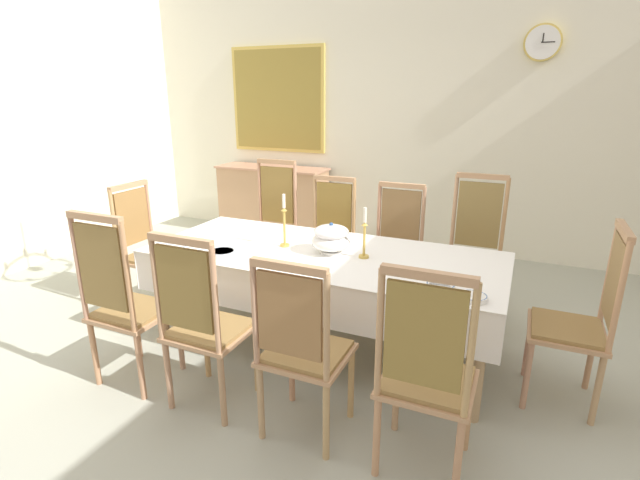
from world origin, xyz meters
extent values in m
cube|color=#AAAD9C|center=(0.00, 0.00, -0.02)|extent=(7.12, 5.62, 0.04)
cube|color=silver|center=(0.00, 2.85, 1.76)|extent=(7.12, 0.08, 3.52)
cylinder|color=tan|center=(-1.13, -0.23, 0.35)|extent=(0.07, 0.07, 0.70)
cylinder|color=tan|center=(1.13, -0.23, 0.35)|extent=(0.07, 0.07, 0.70)
cylinder|color=tan|center=(-1.13, 0.60, 0.35)|extent=(0.07, 0.07, 0.70)
cylinder|color=tan|center=(1.13, 0.60, 0.35)|extent=(0.07, 0.07, 0.70)
cube|color=tan|center=(0.00, 0.19, 0.66)|extent=(2.33, 0.91, 0.08)
cube|color=tan|center=(0.00, 0.19, 0.72)|extent=(2.45, 1.03, 0.03)
cube|color=white|center=(0.00, 0.19, 0.74)|extent=(2.47, 1.05, 0.00)
cube|color=white|center=(0.00, -0.33, 0.59)|extent=(2.47, 0.00, 0.29)
cube|color=white|center=(0.00, 0.70, 0.59)|extent=(2.47, 0.00, 0.29)
cube|color=white|center=(-1.23, 0.19, 0.59)|extent=(0.00, 1.05, 0.29)
cube|color=white|center=(1.23, 0.19, 0.59)|extent=(0.00, 1.05, 0.29)
cylinder|color=tan|center=(-1.13, -0.49, 0.22)|extent=(0.04, 0.04, 0.45)
cylinder|color=tan|center=(-0.75, -0.49, 0.22)|extent=(0.04, 0.04, 0.45)
cylinder|color=tan|center=(-1.13, -0.85, 0.22)|extent=(0.04, 0.04, 0.45)
cylinder|color=tan|center=(-0.75, -0.85, 0.22)|extent=(0.04, 0.04, 0.45)
cube|color=tan|center=(-0.94, -0.67, 0.46)|extent=(0.44, 0.42, 0.03)
cube|color=olive|center=(-0.94, -0.67, 0.48)|extent=(0.40, 0.38, 0.02)
cylinder|color=tan|center=(-1.13, -0.86, 0.80)|extent=(0.03, 0.03, 0.67)
cylinder|color=tan|center=(-0.74, -0.86, 0.80)|extent=(0.03, 0.03, 0.67)
cube|color=olive|center=(-0.94, -0.86, 0.84)|extent=(0.34, 0.02, 0.51)
cube|color=tan|center=(-0.94, -0.86, 1.14)|extent=(0.40, 0.04, 0.04)
cylinder|color=tan|center=(-0.75, 0.86, 0.22)|extent=(0.04, 0.04, 0.45)
cylinder|color=tan|center=(-1.13, 0.86, 0.22)|extent=(0.04, 0.04, 0.45)
cylinder|color=tan|center=(-0.75, 1.22, 0.22)|extent=(0.04, 0.04, 0.45)
cylinder|color=tan|center=(-1.13, 1.22, 0.22)|extent=(0.04, 0.04, 0.45)
cube|color=tan|center=(-0.94, 1.04, 0.46)|extent=(0.44, 0.42, 0.03)
cube|color=olive|center=(-0.94, 1.04, 0.48)|extent=(0.40, 0.38, 0.02)
cylinder|color=tan|center=(-0.74, 1.23, 0.83)|extent=(0.03, 0.03, 0.71)
cylinder|color=tan|center=(-1.13, 1.23, 0.83)|extent=(0.03, 0.03, 0.71)
cube|color=olive|center=(-0.94, 1.23, 0.86)|extent=(0.34, 0.02, 0.54)
cube|color=tan|center=(-0.94, 1.23, 1.18)|extent=(0.40, 0.04, 0.04)
cylinder|color=tan|center=(-0.53, -0.49, 0.22)|extent=(0.04, 0.04, 0.45)
cylinder|color=tan|center=(-0.15, -0.49, 0.22)|extent=(0.04, 0.04, 0.45)
cylinder|color=tan|center=(-0.53, -0.85, 0.22)|extent=(0.04, 0.04, 0.45)
cylinder|color=tan|center=(-0.15, -0.85, 0.22)|extent=(0.04, 0.04, 0.45)
cube|color=tan|center=(-0.34, -0.67, 0.46)|extent=(0.44, 0.42, 0.03)
cube|color=olive|center=(-0.34, -0.67, 0.48)|extent=(0.40, 0.38, 0.02)
cylinder|color=tan|center=(-0.54, -0.86, 0.78)|extent=(0.03, 0.03, 0.61)
cylinder|color=tan|center=(-0.15, -0.86, 0.78)|extent=(0.03, 0.03, 0.61)
cube|color=olive|center=(-0.34, -0.86, 0.81)|extent=(0.34, 0.02, 0.46)
cube|color=tan|center=(-0.34, -0.86, 1.08)|extent=(0.40, 0.04, 0.04)
cylinder|color=tan|center=(-0.15, 0.86, 0.22)|extent=(0.04, 0.04, 0.45)
cylinder|color=tan|center=(-0.53, 0.86, 0.22)|extent=(0.04, 0.04, 0.45)
cylinder|color=tan|center=(-0.15, 1.22, 0.22)|extent=(0.04, 0.04, 0.45)
cylinder|color=tan|center=(-0.53, 1.22, 0.22)|extent=(0.04, 0.04, 0.45)
cube|color=tan|center=(-0.34, 1.04, 0.46)|extent=(0.44, 0.42, 0.03)
cube|color=olive|center=(-0.34, 1.04, 0.48)|extent=(0.40, 0.38, 0.02)
cylinder|color=tan|center=(-0.15, 1.23, 0.77)|extent=(0.03, 0.03, 0.59)
cylinder|color=tan|center=(-0.54, 1.23, 0.77)|extent=(0.03, 0.03, 0.59)
cube|color=olive|center=(-0.34, 1.23, 0.80)|extent=(0.34, 0.02, 0.45)
cube|color=tan|center=(-0.34, 1.23, 1.06)|extent=(0.40, 0.04, 0.04)
cylinder|color=tan|center=(0.09, -0.49, 0.22)|extent=(0.04, 0.04, 0.45)
cylinder|color=tan|center=(0.47, -0.49, 0.22)|extent=(0.04, 0.04, 0.45)
cylinder|color=tan|center=(0.09, -0.85, 0.22)|extent=(0.04, 0.04, 0.45)
cylinder|color=tan|center=(0.47, -0.85, 0.22)|extent=(0.04, 0.04, 0.45)
cube|color=tan|center=(0.28, -0.67, 0.46)|extent=(0.44, 0.42, 0.03)
cube|color=olive|center=(0.28, -0.67, 0.48)|extent=(0.40, 0.38, 0.02)
cylinder|color=tan|center=(0.09, -0.86, 0.75)|extent=(0.03, 0.03, 0.56)
cylinder|color=tan|center=(0.48, -0.86, 0.75)|extent=(0.03, 0.03, 0.56)
cube|color=olive|center=(0.28, -0.86, 0.78)|extent=(0.34, 0.02, 0.42)
cube|color=tan|center=(0.28, -0.86, 1.03)|extent=(0.40, 0.04, 0.04)
cylinder|color=tan|center=(0.47, 0.86, 0.22)|extent=(0.04, 0.04, 0.45)
cylinder|color=tan|center=(0.09, 0.86, 0.22)|extent=(0.04, 0.04, 0.45)
cylinder|color=tan|center=(0.47, 1.22, 0.22)|extent=(0.04, 0.04, 0.45)
cylinder|color=tan|center=(0.09, 1.22, 0.22)|extent=(0.04, 0.04, 0.45)
cube|color=tan|center=(0.28, 1.04, 0.46)|extent=(0.44, 0.42, 0.03)
cube|color=olive|center=(0.28, 1.04, 0.48)|extent=(0.40, 0.38, 0.02)
cylinder|color=tan|center=(0.48, 1.23, 0.76)|extent=(0.03, 0.03, 0.58)
cylinder|color=tan|center=(0.09, 1.23, 0.76)|extent=(0.03, 0.03, 0.58)
cube|color=olive|center=(0.28, 1.23, 0.79)|extent=(0.34, 0.02, 0.44)
cube|color=tan|center=(0.28, 1.23, 1.05)|extent=(0.40, 0.04, 0.04)
cylinder|color=tan|center=(0.74, -0.49, 0.22)|extent=(0.04, 0.04, 0.45)
cylinder|color=tan|center=(1.12, -0.49, 0.22)|extent=(0.04, 0.04, 0.45)
cylinder|color=tan|center=(0.74, -0.85, 0.22)|extent=(0.04, 0.04, 0.45)
cylinder|color=tan|center=(1.12, -0.85, 0.22)|extent=(0.04, 0.04, 0.45)
cube|color=tan|center=(0.93, -0.67, 0.46)|extent=(0.44, 0.42, 0.03)
cube|color=olive|center=(0.93, -0.67, 0.48)|extent=(0.40, 0.38, 0.02)
cylinder|color=tan|center=(0.73, -0.86, 0.78)|extent=(0.03, 0.03, 0.62)
cylinder|color=tan|center=(1.12, -0.86, 0.78)|extent=(0.03, 0.03, 0.62)
cube|color=olive|center=(0.93, -0.86, 0.81)|extent=(0.34, 0.02, 0.47)
cube|color=tan|center=(0.93, -0.86, 1.09)|extent=(0.40, 0.04, 0.04)
cylinder|color=tan|center=(1.12, 0.86, 0.22)|extent=(0.04, 0.04, 0.45)
cylinder|color=tan|center=(0.74, 0.86, 0.22)|extent=(0.04, 0.04, 0.45)
cylinder|color=tan|center=(1.12, 1.22, 0.22)|extent=(0.04, 0.04, 0.45)
cylinder|color=tan|center=(0.74, 1.22, 0.22)|extent=(0.04, 0.04, 0.45)
cube|color=tan|center=(0.93, 1.04, 0.46)|extent=(0.44, 0.42, 0.03)
cube|color=olive|center=(0.93, 1.04, 0.48)|extent=(0.40, 0.38, 0.02)
cylinder|color=tan|center=(1.12, 1.23, 0.82)|extent=(0.03, 0.03, 0.70)
cylinder|color=tan|center=(0.73, 1.23, 0.82)|extent=(0.03, 0.03, 0.70)
cube|color=olive|center=(0.93, 1.23, 0.86)|extent=(0.34, 0.02, 0.53)
cube|color=tan|center=(0.93, 1.23, 1.17)|extent=(0.40, 0.04, 0.04)
cylinder|color=tan|center=(-1.39, 0.38, 0.22)|extent=(0.04, 0.04, 0.45)
cylinder|color=tan|center=(-1.39, 0.00, 0.22)|extent=(0.04, 0.04, 0.45)
cylinder|color=tan|center=(-1.75, 0.38, 0.22)|extent=(0.04, 0.04, 0.45)
cylinder|color=tan|center=(-1.75, 0.00, 0.22)|extent=(0.04, 0.04, 0.45)
cube|color=tan|center=(-1.57, 0.19, 0.46)|extent=(0.42, 0.44, 0.03)
cube|color=olive|center=(-1.57, 0.19, 0.48)|extent=(0.38, 0.40, 0.02)
cylinder|color=tan|center=(-1.76, 0.38, 0.77)|extent=(0.03, 0.03, 0.60)
cylinder|color=tan|center=(-1.76, -0.01, 0.77)|extent=(0.03, 0.03, 0.60)
cube|color=olive|center=(-1.76, 0.19, 0.80)|extent=(0.02, 0.34, 0.46)
cube|color=tan|center=(-1.76, 0.19, 1.07)|extent=(0.04, 0.40, 0.04)
cylinder|color=tan|center=(1.39, 0.00, 0.22)|extent=(0.04, 0.04, 0.45)
cylinder|color=tan|center=(1.39, 0.38, 0.22)|extent=(0.04, 0.04, 0.45)
cylinder|color=tan|center=(1.75, 0.00, 0.22)|extent=(0.04, 0.04, 0.45)
cylinder|color=tan|center=(1.75, 0.38, 0.22)|extent=(0.04, 0.04, 0.45)
cube|color=tan|center=(1.57, 0.19, 0.46)|extent=(0.42, 0.44, 0.03)
cube|color=olive|center=(1.57, 0.19, 0.48)|extent=(0.38, 0.40, 0.02)
cylinder|color=tan|center=(1.76, -0.01, 0.79)|extent=(0.03, 0.03, 0.63)
cylinder|color=tan|center=(1.76, 0.38, 0.79)|extent=(0.03, 0.03, 0.63)
cube|color=olive|center=(1.76, 0.19, 0.82)|extent=(0.02, 0.34, 0.48)
cube|color=tan|center=(1.76, 0.19, 1.10)|extent=(0.04, 0.40, 0.04)
cylinder|color=white|center=(0.06, 0.19, 0.75)|extent=(0.15, 0.15, 0.02)
ellipsoid|color=white|center=(0.06, 0.19, 0.82)|extent=(0.27, 0.27, 0.12)
ellipsoid|color=white|center=(0.06, 0.19, 0.89)|extent=(0.25, 0.25, 0.10)
sphere|color=#2B4F88|center=(0.06, 0.19, 0.94)|extent=(0.03, 0.03, 0.03)
cylinder|color=gold|center=(-0.30, 0.19, 0.75)|extent=(0.07, 0.07, 0.02)
cylinder|color=gold|center=(-0.30, 0.19, 0.88)|extent=(0.02, 0.02, 0.25)
cone|color=gold|center=(-0.30, 0.19, 1.01)|extent=(0.04, 0.04, 0.02)
cylinder|color=silver|center=(-0.30, 0.19, 1.07)|extent=(0.02, 0.02, 0.10)
cylinder|color=gold|center=(0.30, 0.19, 0.75)|extent=(0.07, 0.07, 0.02)
cylinder|color=gold|center=(0.30, 0.19, 0.86)|extent=(0.02, 0.02, 0.21)
cone|color=gold|center=(0.30, 0.19, 0.97)|extent=(0.04, 0.04, 0.02)
cylinder|color=silver|center=(0.30, 0.19, 1.03)|extent=(0.02, 0.02, 0.10)
cylinder|color=white|center=(-0.59, -0.17, 0.76)|extent=(0.19, 0.19, 0.04)
cylinder|color=white|center=(-0.59, -0.17, 0.76)|extent=(0.16, 0.16, 0.03)
torus|color=#2B4F88|center=(-0.59, -0.17, 0.77)|extent=(0.18, 0.18, 0.01)
cylinder|color=white|center=(-0.95, -0.23, 0.76)|extent=(0.17, 0.17, 0.04)
cylinder|color=white|center=(-0.95, -0.23, 0.76)|extent=(0.14, 0.14, 0.03)
torus|color=#2B4F88|center=(-0.95, -0.23, 0.77)|extent=(0.16, 0.16, 0.01)
cylinder|color=white|center=(1.06, -0.22, 0.75)|extent=(0.15, 0.15, 0.03)
cylinder|color=white|center=(1.06, -0.22, 0.76)|extent=(0.13, 0.13, 0.02)
torus|color=#2B4F88|center=(1.06, -0.22, 0.76)|extent=(0.15, 0.15, 0.01)
cylinder|color=white|center=(0.87, -0.16, 0.76)|extent=(0.16, 0.16, 0.04)
cylinder|color=white|center=(0.87, -0.16, 0.76)|extent=(0.13, 0.13, 0.03)
torus|color=#2B4F88|center=(0.87, -0.16, 0.77)|extent=(0.16, 0.16, 0.01)
cube|color=gold|center=(-0.72, -0.21, 0.74)|extent=(0.02, 0.14, 0.00)
ellipsoid|color=gold|center=(-0.72, -0.12, 0.74)|extent=(0.03, 0.05, 0.01)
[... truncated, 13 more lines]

